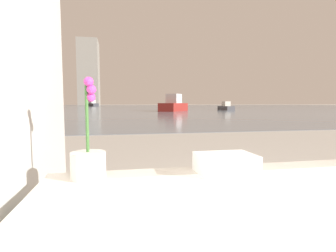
% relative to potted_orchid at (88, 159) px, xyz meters
% --- Properties ---
extents(potted_orchid, '(0.13, 0.13, 0.39)m').
position_rel_potted_orchid_xyz_m(potted_orchid, '(0.00, 0.00, 0.00)').
color(potted_orchid, silver).
rests_on(potted_orchid, bathtub).
extents(towel_stack, '(0.24, 0.18, 0.08)m').
position_rel_potted_orchid_xyz_m(towel_stack, '(0.56, -0.02, -0.04)').
color(towel_stack, white).
rests_on(towel_stack, bathtub).
extents(harbor_water, '(180.00, 110.00, 0.01)m').
position_rel_potted_orchid_xyz_m(harbor_water, '(0.65, 60.99, -0.62)').
color(harbor_water, slate).
rests_on(harbor_water, ground_plane).
extents(harbor_boat_0, '(1.02, 2.79, 1.04)m').
position_rel_potted_orchid_xyz_m(harbor_boat_0, '(12.91, 28.18, -0.25)').
color(harbor_boat_0, '#4C4C51').
rests_on(harbor_boat_0, harbor_water).
extents(harbor_boat_1, '(3.63, 4.68, 1.69)m').
position_rel_potted_orchid_xyz_m(harbor_boat_1, '(-6.09, 70.49, -0.02)').
color(harbor_boat_1, '#2D2D33').
rests_on(harbor_boat_1, harbor_water).
extents(harbor_boat_2, '(3.92, 4.90, 1.79)m').
position_rel_potted_orchid_xyz_m(harbor_boat_2, '(6.03, 25.76, 0.02)').
color(harbor_boat_2, maroon).
rests_on(harbor_boat_2, harbor_water).
extents(skyline_tower_1, '(12.67, 8.49, 27.45)m').
position_rel_potted_orchid_xyz_m(skyline_tower_1, '(-31.26, 116.99, 13.10)').
color(skyline_tower_1, '#4C515B').
rests_on(skyline_tower_1, ground_plane).
extents(skyline_tower_2, '(8.30, 13.43, 27.19)m').
position_rel_potted_orchid_xyz_m(skyline_tower_2, '(-11.13, 116.99, 12.97)').
color(skyline_tower_2, gray).
rests_on(skyline_tower_2, ground_plane).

